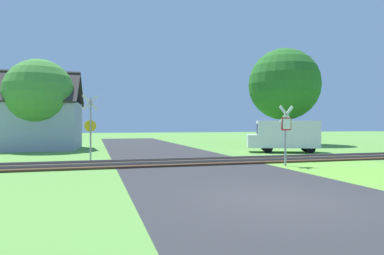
# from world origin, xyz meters

# --- Properties ---
(ground_plane) EXTENTS (160.00, 160.00, 0.00)m
(ground_plane) POSITION_xyz_m (0.00, 0.00, 0.00)
(ground_plane) COLOR #5B933D
(road_asphalt) EXTENTS (7.24, 80.00, 0.01)m
(road_asphalt) POSITION_xyz_m (0.00, 2.00, 0.00)
(road_asphalt) COLOR #2D2D30
(road_asphalt) RESTS_ON ground
(rail_track) EXTENTS (60.00, 2.60, 0.22)m
(rail_track) POSITION_xyz_m (0.00, 8.73, 0.06)
(rail_track) COLOR #422D1E
(rail_track) RESTS_ON ground
(stop_sign_near) EXTENTS (0.86, 0.22, 2.86)m
(stop_sign_near) POSITION_xyz_m (4.17, 6.42, 1.70)
(stop_sign_near) COLOR #9E9EA5
(stop_sign_near) RESTS_ON ground
(crossing_sign_far) EXTENTS (0.86, 0.21, 3.61)m
(crossing_sign_far) POSITION_xyz_m (-4.74, 11.58, 2.03)
(crossing_sign_far) COLOR #9E9EA5
(crossing_sign_far) RESTS_ON ground
(house) EXTENTS (7.04, 6.31, 6.24)m
(house) POSITION_xyz_m (-8.94, 21.51, 2.05)
(house) COLOR #99A3B7
(house) RESTS_ON ground
(tree_left) EXTENTS (5.17, 5.17, 6.90)m
(tree_left) POSITION_xyz_m (-8.54, 20.13, 4.31)
(tree_left) COLOR #513823
(tree_left) RESTS_ON ground
(tree_far) EXTENTS (7.14, 7.14, 9.58)m
(tree_far) POSITION_xyz_m (13.79, 22.55, 6.01)
(tree_far) COLOR #513823
(tree_far) RESTS_ON ground
(mail_truck) EXTENTS (5.24, 3.58, 2.24)m
(mail_truck) POSITION_xyz_m (8.49, 13.67, 1.24)
(mail_truck) COLOR white
(mail_truck) RESTS_ON ground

